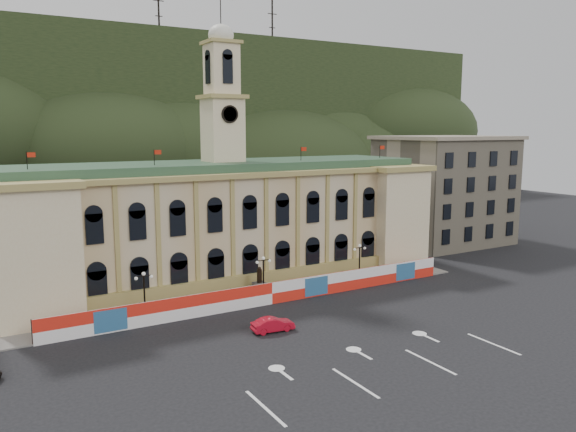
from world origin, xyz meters
TOP-DOWN VIEW (x-y plane):
  - ground at (0.00, 0.00)m, footprint 260.00×260.00m
  - lane_markings at (0.00, -5.00)m, footprint 26.00×10.00m
  - hill_ridge at (0.03, 121.99)m, footprint 230.00×80.00m
  - city_hall at (0.00, 27.63)m, footprint 56.20×17.60m
  - side_building_right at (43.00, 30.93)m, footprint 21.00×17.00m
  - hoarding_fence at (0.06, 15.07)m, footprint 50.00×0.44m
  - pavement at (0.00, 17.75)m, footprint 56.00×5.50m
  - statue at (0.00, 18.00)m, footprint 1.40×1.40m
  - lamp_left at (-14.00, 17.00)m, footprint 1.96×0.44m
  - lamp_center at (0.00, 17.00)m, footprint 1.96×0.44m
  - lamp_right at (14.00, 17.00)m, footprint 1.96×0.44m
  - red_sedan at (-4.11, 7.23)m, footprint 2.27×4.55m

SIDE VIEW (x-z plane):
  - ground at x=0.00m, z-range 0.00..0.00m
  - lane_markings at x=0.00m, z-range -0.01..0.01m
  - pavement at x=0.00m, z-range 0.00..0.16m
  - red_sedan at x=-4.11m, z-range 0.00..1.41m
  - statue at x=0.00m, z-range -0.67..3.05m
  - hoarding_fence at x=0.06m, z-range 0.00..2.50m
  - lamp_left at x=-14.00m, z-range 0.50..5.65m
  - lamp_center at x=0.00m, z-range 0.50..5.65m
  - lamp_right at x=14.00m, z-range 0.50..5.65m
  - city_hall at x=0.00m, z-range -10.70..26.40m
  - side_building_right at x=43.00m, z-range 0.03..18.63m
  - hill_ridge at x=0.03m, z-range -12.52..51.48m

